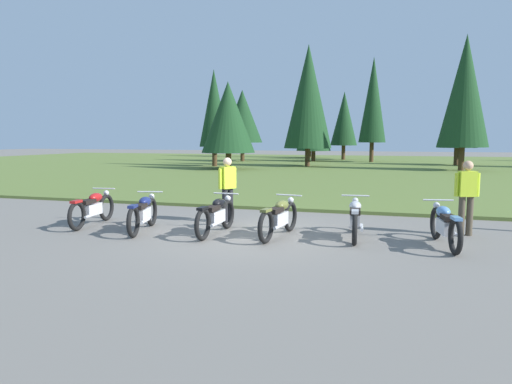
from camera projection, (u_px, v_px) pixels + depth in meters
name	position (u px, v px, depth m)	size (l,w,h in m)	color
ground_plane	(248.00, 235.00, 10.50)	(140.00, 140.00, 0.00)	slate
grass_moorland	(353.00, 167.00, 34.80)	(80.00, 44.00, 0.10)	#5B7033
forest_treeline	(350.00, 111.00, 38.04)	(38.22, 23.74, 9.10)	#47331E
motorcycle_red	(93.00, 208.00, 11.58)	(0.62, 2.10, 0.88)	black
motorcycle_navy	(143.00, 213.00, 10.84)	(0.74, 2.07, 0.88)	black
motorcycle_black	(216.00, 215.00, 10.51)	(0.62, 2.10, 0.88)	black
motorcycle_olive	(279.00, 217.00, 10.22)	(0.62, 2.09, 0.88)	black
motorcycle_silver	(355.00, 218.00, 10.09)	(0.62, 2.10, 0.88)	black
motorcycle_sky_blue	(445.00, 225.00, 9.32)	(0.68, 2.09, 0.88)	black
rider_near_row_end	(467.00, 193.00, 10.30)	(0.53, 0.31, 1.67)	#4C4233
rider_in_hivis_vest	(228.00, 186.00, 11.92)	(0.38, 0.48, 1.67)	black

